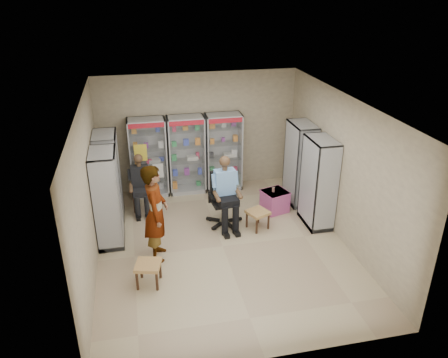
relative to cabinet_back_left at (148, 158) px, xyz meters
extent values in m
plane|color=tan|center=(1.30, -2.73, -1.00)|extent=(6.00, 6.00, 0.00)
cube|color=tan|center=(1.30, 0.27, 0.50)|extent=(5.00, 0.02, 3.00)
cube|color=tan|center=(1.30, -5.73, 0.50)|extent=(5.00, 0.02, 3.00)
cube|color=tan|center=(-1.20, -2.73, 0.50)|extent=(0.02, 6.00, 3.00)
cube|color=tan|center=(3.80, -2.73, 0.50)|extent=(0.02, 6.00, 3.00)
cube|color=white|center=(1.30, -2.73, 2.00)|extent=(5.00, 6.00, 0.02)
cube|color=silver|center=(0.00, 0.00, 0.00)|extent=(0.90, 0.50, 2.00)
cube|color=silver|center=(0.95, 0.00, 0.00)|extent=(0.90, 0.50, 2.00)
cube|color=#A8ABB0|center=(1.90, 0.00, 0.00)|extent=(0.90, 0.50, 2.00)
cube|color=#A9ABB1|center=(3.53, -1.13, 0.00)|extent=(0.90, 0.50, 2.00)
cube|color=#ACAEB4|center=(3.53, -2.23, 0.00)|extent=(0.90, 0.50, 2.00)
cube|color=silver|center=(-0.93, -0.93, 0.00)|extent=(0.90, 0.50, 2.00)
cube|color=#A9ABB0|center=(-0.93, -2.03, 0.00)|extent=(0.90, 0.50, 2.00)
cube|color=black|center=(-0.25, -0.73, -0.53)|extent=(0.42, 0.42, 0.94)
cube|color=black|center=(1.52, -1.82, -0.39)|extent=(0.72, 0.72, 1.22)
cube|color=#AE4581|center=(2.82, -1.49, -0.75)|extent=(0.65, 0.64, 0.51)
cylinder|color=#562607|center=(2.77, -1.49, -0.44)|extent=(0.07, 0.07, 0.11)
cube|color=#B2864B|center=(2.20, -2.17, -0.79)|extent=(0.56, 0.56, 0.42)
cube|color=#A57D45|center=(-0.25, -3.64, -0.78)|extent=(0.53, 0.53, 0.44)
imported|color=gray|center=(-0.01, -2.80, -0.02)|extent=(0.55, 0.76, 1.96)
camera|label=1|loc=(-0.26, -10.17, 4.02)|focal=35.00mm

